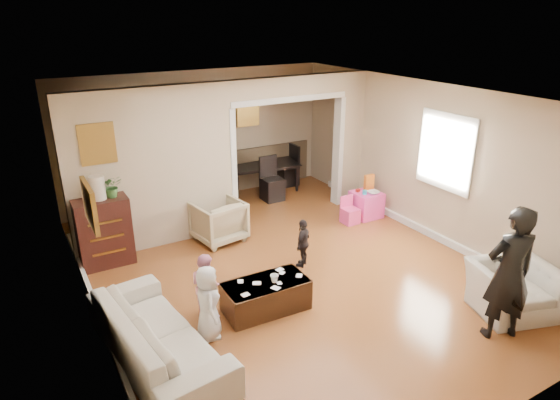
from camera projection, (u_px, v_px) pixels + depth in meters
floor at (287, 268)px, 7.30m from camera, size 7.00×7.00×0.00m
partition_left at (155, 169)px, 7.63m from camera, size 2.75×0.18×2.60m
partition_right at (348, 139)px, 9.43m from camera, size 0.55×0.18×2.60m
partition_header at (289, 86)px, 8.37m from camera, size 2.22×0.18×0.35m
window_pane at (446, 152)px, 7.68m from camera, size 0.03×0.95×1.10m
framed_art_partition at (97, 144)px, 6.97m from camera, size 0.45×0.03×0.55m
framed_art_sofa_wall at (90, 205)px, 4.90m from camera, size 0.03×0.55×0.40m
framed_art_alcove at (248, 112)px, 9.96m from camera, size 0.45×0.03×0.55m
sofa at (157, 335)px, 5.28m from camera, size 1.13×2.30×0.65m
armchair_back at (218, 221)px, 8.09m from camera, size 0.87×0.89×0.71m
armchair_front at (513, 289)px, 6.17m from camera, size 1.20×1.12×0.64m
dresser at (104, 232)px, 7.26m from camera, size 0.78×0.44×1.07m
table_lamp at (98, 188)px, 7.00m from camera, size 0.22×0.22×0.36m
potted_plant at (112, 186)px, 7.10m from camera, size 0.30×0.26×0.33m
coffee_table at (266, 296)px, 6.23m from camera, size 1.11×0.59×0.41m
coffee_cup at (274, 279)px, 6.14m from camera, size 0.11×0.11×0.10m
play_table at (366, 204)px, 9.08m from camera, size 0.51×0.51×0.48m
cereal_box at (369, 182)px, 9.07m from camera, size 0.20×0.07×0.30m
cyan_cup at (365, 192)px, 8.89m from camera, size 0.08×0.08×0.08m
toy_block at (358, 190)px, 9.02m from camera, size 0.10×0.08×0.05m
play_bowl at (373, 193)px, 8.91m from camera, size 0.22×0.22×0.05m
dining_table at (258, 177)px, 10.37m from camera, size 1.83×1.20×0.60m
adult_person at (509, 274)px, 5.51m from camera, size 0.71×0.58×1.67m
child_kneel_a at (208, 303)px, 5.61m from camera, size 0.39×0.51×0.93m
child_kneel_b at (206, 285)px, 6.06m from camera, size 0.43×0.49×0.85m
child_toddler at (303, 243)px, 7.26m from camera, size 0.47×0.42×0.77m
craft_papers at (270, 281)px, 6.17m from camera, size 0.93×0.49×0.00m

